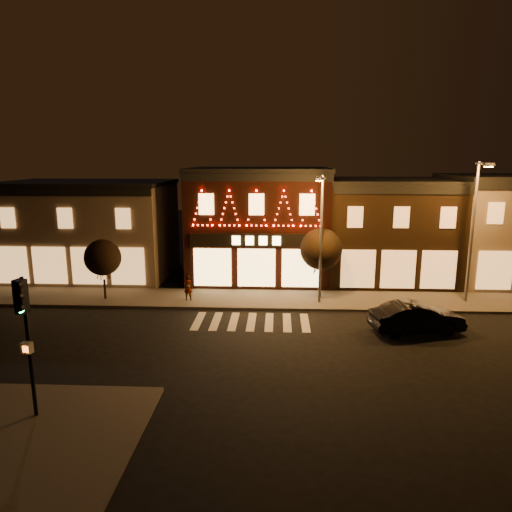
# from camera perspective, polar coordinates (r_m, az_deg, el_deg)

# --- Properties ---
(ground) EXTENTS (120.00, 120.00, 0.00)m
(ground) POSITION_cam_1_polar(r_m,az_deg,el_deg) (22.48, -1.18, -11.62)
(ground) COLOR black
(ground) RESTS_ON ground
(sidewalk_far) EXTENTS (44.00, 4.00, 0.15)m
(sidewalk_far) POSITION_cam_1_polar(r_m,az_deg,el_deg) (29.91, 3.72, -5.39)
(sidewalk_far) COLOR #47423D
(sidewalk_far) RESTS_ON ground
(sidewalk_near) EXTENTS (7.00, 7.00, 0.15)m
(sidewalk_near) POSITION_cam_1_polar(r_m,az_deg,el_deg) (17.70, -26.01, -19.64)
(sidewalk_near) COLOR #47423D
(sidewalk_near) RESTS_ON ground
(building_left) EXTENTS (12.20, 8.28, 7.30)m
(building_left) POSITION_cam_1_polar(r_m,az_deg,el_deg) (37.82, -19.75, 3.18)
(building_left) COLOR #736252
(building_left) RESTS_ON ground
(building_pulp) EXTENTS (10.20, 8.34, 8.30)m
(building_pulp) POSITION_cam_1_polar(r_m,az_deg,el_deg) (34.89, 0.37, 4.03)
(building_pulp) COLOR black
(building_pulp) RESTS_ON ground
(building_right_a) EXTENTS (9.20, 8.28, 7.50)m
(building_right_a) POSITION_cam_1_polar(r_m,az_deg,el_deg) (35.85, 15.75, 3.15)
(building_right_a) COLOR black
(building_right_a) RESTS_ON ground
(building_right_b) EXTENTS (9.20, 8.28, 7.80)m
(building_right_b) POSITION_cam_1_polar(r_m,az_deg,el_deg) (38.85, 28.82, 2.99)
(building_right_b) COLOR #736252
(building_right_b) RESTS_ON ground
(traffic_signal_near) EXTENTS (0.41, 0.53, 5.02)m
(traffic_signal_near) POSITION_cam_1_polar(r_m,az_deg,el_deg) (17.33, -26.63, -7.19)
(traffic_signal_near) COLOR black
(traffic_signal_near) RESTS_ON sidewalk_near
(streetlamp_mid) EXTENTS (0.68, 1.80, 7.86)m
(streetlamp_mid) POSITION_cam_1_polar(r_m,az_deg,el_deg) (28.10, 7.98, 3.20)
(streetlamp_mid) COLOR #59595E
(streetlamp_mid) RESTS_ON sidewalk_far
(streetlamp_right) EXTENTS (0.57, 1.99, 8.65)m
(streetlamp_right) POSITION_cam_1_polar(r_m,az_deg,el_deg) (30.94, 25.34, 3.84)
(streetlamp_right) COLOR #59595E
(streetlamp_right) RESTS_ON sidewalk_far
(tree_left) EXTENTS (2.30, 2.30, 3.85)m
(tree_left) POSITION_cam_1_polar(r_m,az_deg,el_deg) (30.74, -18.37, -0.18)
(tree_left) COLOR black
(tree_left) RESTS_ON sidewalk_far
(tree_right) EXTENTS (2.68, 2.68, 4.49)m
(tree_right) POSITION_cam_1_polar(r_m,az_deg,el_deg) (29.82, 8.03, 0.84)
(tree_right) COLOR black
(tree_right) RESTS_ON sidewalk_far
(dark_sedan) EXTENTS (5.05, 2.53, 1.59)m
(dark_sedan) POSITION_cam_1_polar(r_m,az_deg,el_deg) (25.89, 19.18, -7.18)
(dark_sedan) COLOR black
(dark_sedan) RESTS_ON ground
(pedestrian) EXTENTS (0.65, 0.47, 1.64)m
(pedestrian) POSITION_cam_1_polar(r_m,az_deg,el_deg) (29.62, -8.36, -3.87)
(pedestrian) COLOR gray
(pedestrian) RESTS_ON sidewalk_far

